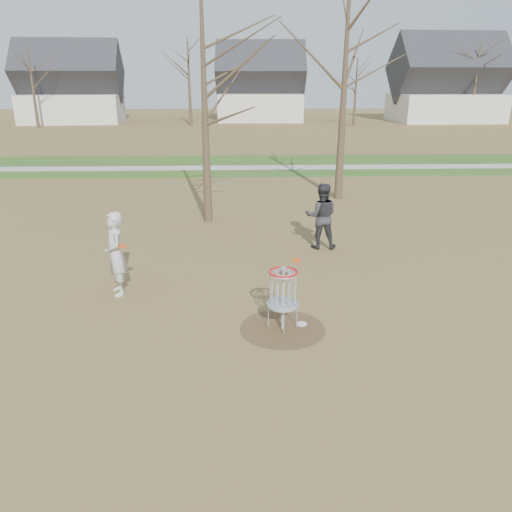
{
  "coord_description": "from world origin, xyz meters",
  "views": [
    {
      "loc": [
        -0.91,
        -9.34,
        4.98
      ],
      "look_at": [
        -0.5,
        1.5,
        1.1
      ],
      "focal_mm": 35.0,
      "sensor_mm": 36.0,
      "label": 1
    }
  ],
  "objects": [
    {
      "name": "footpath",
      "position": [
        0.0,
        20.0,
        0.01
      ],
      "size": [
        160.0,
        1.5,
        0.01
      ],
      "primitive_type": "cube",
      "color": "#9E9E99",
      "rests_on": "green_band"
    },
    {
      "name": "green_band",
      "position": [
        0.0,
        21.0,
        0.01
      ],
      "size": [
        160.0,
        8.0,
        0.01
      ],
      "primitive_type": "cube",
      "color": "#2D5119",
      "rests_on": "ground"
    },
    {
      "name": "player_throwing",
      "position": [
        1.64,
        5.28,
        1.01
      ],
      "size": [
        1.06,
        0.86,
        2.02
      ],
      "primitive_type": "imported",
      "rotation": [
        0.0,
        0.0,
        3.04
      ],
      "color": "#2D2D32",
      "rests_on": "ground"
    },
    {
      "name": "player_standing",
      "position": [
        -3.84,
        1.98,
        1.02
      ],
      "size": [
        0.75,
        0.88,
        2.05
      ],
      "primitive_type": "imported",
      "rotation": [
        0.0,
        0.0,
        -1.16
      ],
      "color": "silver",
      "rests_on": "ground"
    },
    {
      "name": "disc_grounded",
      "position": [
        0.43,
        0.16,
        0.02
      ],
      "size": [
        0.22,
        0.22,
        0.02
      ],
      "primitive_type": "cylinder",
      "color": "white",
      "rests_on": "dirt_circle"
    },
    {
      "name": "discs_in_play",
      "position": [
        -1.44,
        1.87,
        1.04
      ],
      "size": [
        4.33,
        0.47,
        0.55
      ],
      "color": "#EE440C",
      "rests_on": "ground"
    },
    {
      "name": "disc_golf_basket",
      "position": [
        0.0,
        0.0,
        0.91
      ],
      "size": [
        0.64,
        0.64,
        1.35
      ],
      "color": "#9EA3AD",
      "rests_on": "ground"
    },
    {
      "name": "houses_row",
      "position": [
        4.32,
        52.56,
        3.52
      ],
      "size": [
        56.51,
        10.01,
        7.26
      ],
      "color": "silver",
      "rests_on": "ground"
    },
    {
      "name": "bare_trees",
      "position": [
        1.78,
        35.79,
        5.35
      ],
      "size": [
        52.62,
        44.98,
        9.0
      ],
      "color": "#382B1E",
      "rests_on": "ground"
    },
    {
      "name": "dirt_circle",
      "position": [
        0.0,
        0.0,
        0.01
      ],
      "size": [
        1.8,
        1.8,
        0.01
      ],
      "primitive_type": "cylinder",
      "color": "#47331E",
      "rests_on": "ground"
    },
    {
      "name": "ground",
      "position": [
        0.0,
        0.0,
        0.0
      ],
      "size": [
        160.0,
        160.0,
        0.0
      ],
      "primitive_type": "plane",
      "color": "brown",
      "rests_on": "ground"
    }
  ]
}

